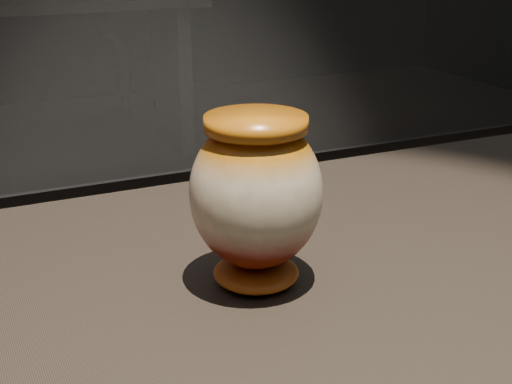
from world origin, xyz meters
TOP-DOWN VIEW (x-y plane):
  - main_vase at (-0.04, 0.06)m, footprint 0.18×0.18m
  - back_shelf at (0.13, 3.49)m, footprint 2.00×0.60m

SIDE VIEW (x-z plane):
  - back_shelf at x=0.13m, z-range 0.19..1.09m
  - main_vase at x=-0.04m, z-range 0.91..1.10m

